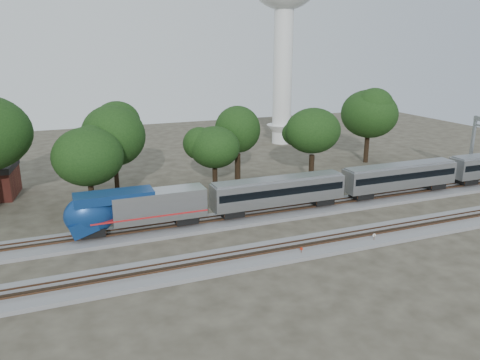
% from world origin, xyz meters
% --- Properties ---
extents(ground, '(160.00, 160.00, 0.00)m').
position_xyz_m(ground, '(0.00, 0.00, 0.00)').
color(ground, '#383328').
rests_on(ground, ground).
extents(track_far, '(160.00, 5.00, 0.73)m').
position_xyz_m(track_far, '(0.00, 6.00, 0.21)').
color(track_far, slate).
rests_on(track_far, ground).
extents(track_near, '(160.00, 5.00, 0.73)m').
position_xyz_m(track_near, '(0.00, -4.00, 0.21)').
color(track_near, slate).
rests_on(track_near, ground).
extents(train, '(87.26, 3.00, 4.43)m').
position_xyz_m(train, '(23.06, 6.00, 3.12)').
color(train, '#ABAEB2').
rests_on(train, ground).
extents(switch_stand_red, '(0.29, 0.14, 0.95)m').
position_xyz_m(switch_stand_red, '(1.71, -5.42, 0.61)').
color(switch_stand_red, '#512D19').
rests_on(switch_stand_red, ground).
extents(switch_stand_white, '(0.35, 0.12, 1.10)m').
position_xyz_m(switch_stand_white, '(10.29, -5.46, 0.70)').
color(switch_stand_white, '#512D19').
rests_on(switch_stand_white, ground).
extents(switch_lever, '(0.53, 0.35, 0.30)m').
position_xyz_m(switch_lever, '(6.26, -5.29, 0.15)').
color(switch_lever, '#512D19').
rests_on(switch_lever, ground).
extents(water_tower, '(13.75, 13.75, 38.08)m').
position_xyz_m(water_tower, '(24.74, 45.21, 28.21)').
color(water_tower, silver).
rests_on(water_tower, ground).
extents(tree_2, '(7.19, 7.19, 10.14)m').
position_xyz_m(tree_2, '(-16.18, 15.45, 7.05)').
color(tree_2, black).
rests_on(tree_2, ground).
extents(tree_3, '(8.69, 8.69, 12.25)m').
position_xyz_m(tree_3, '(-12.52, 20.16, 8.53)').
color(tree_3, black).
rests_on(tree_3, ground).
extents(tree_4, '(6.48, 6.48, 9.13)m').
position_xyz_m(tree_4, '(0.73, 17.99, 6.34)').
color(tree_4, black).
rests_on(tree_4, ground).
extents(tree_5, '(8.12, 8.12, 11.45)m').
position_xyz_m(tree_5, '(5.52, 21.43, 7.97)').
color(tree_5, black).
rests_on(tree_5, ground).
extents(tree_6, '(8.02, 8.02, 11.31)m').
position_xyz_m(tree_6, '(15.60, 16.82, 7.87)').
color(tree_6, black).
rests_on(tree_6, ground).
extents(tree_7, '(8.71, 8.71, 12.28)m').
position_xyz_m(tree_7, '(31.06, 24.39, 8.55)').
color(tree_7, black).
rests_on(tree_7, ground).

